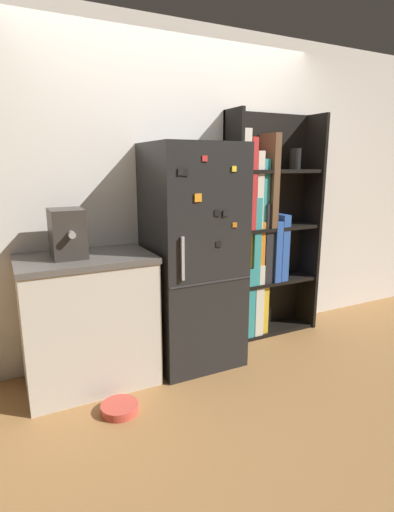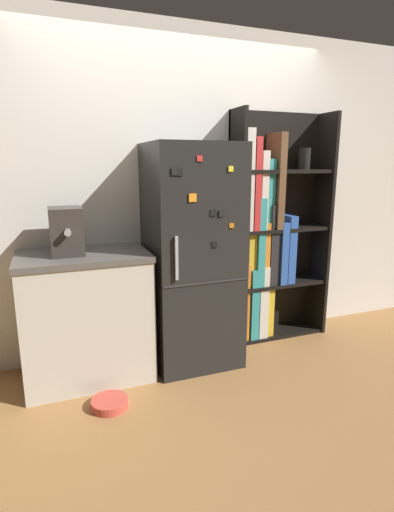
# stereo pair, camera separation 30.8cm
# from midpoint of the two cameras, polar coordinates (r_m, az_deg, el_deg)

# --- Properties ---
(ground_plane) EXTENTS (16.00, 16.00, 0.00)m
(ground_plane) POSITION_cam_midpoint_polar(r_m,az_deg,el_deg) (3.24, -2.28, -15.41)
(ground_plane) COLOR #A87542
(wall_back) EXTENTS (8.00, 0.05, 2.60)m
(wall_back) POSITION_cam_midpoint_polar(r_m,az_deg,el_deg) (3.30, -5.96, 8.76)
(wall_back) COLOR white
(wall_back) RESTS_ON ground_plane
(refrigerator) EXTENTS (0.66, 0.64, 1.69)m
(refrigerator) POSITION_cam_midpoint_polar(r_m,az_deg,el_deg) (3.06, -3.54, -0.13)
(refrigerator) COLOR black
(refrigerator) RESTS_ON ground_plane
(bookshelf) EXTENTS (0.90, 0.29, 1.97)m
(bookshelf) POSITION_cam_midpoint_polar(r_m,az_deg,el_deg) (3.57, 6.62, 2.66)
(bookshelf) COLOR black
(bookshelf) RESTS_ON ground_plane
(kitchen_counter) EXTENTS (0.90, 0.59, 0.93)m
(kitchen_counter) POSITION_cam_midpoint_polar(r_m,az_deg,el_deg) (2.98, -18.17, -8.76)
(kitchen_counter) COLOR beige
(kitchen_counter) RESTS_ON ground_plane
(espresso_machine) EXTENTS (0.22, 0.33, 0.32)m
(espresso_machine) POSITION_cam_midpoint_polar(r_m,az_deg,el_deg) (2.82, -21.05, 3.02)
(espresso_machine) COLOR #38332D
(espresso_machine) RESTS_ON kitchen_counter
(pet_bowl) EXTENTS (0.24, 0.24, 0.05)m
(pet_bowl) POSITION_cam_midpoint_polar(r_m,az_deg,el_deg) (2.78, -14.36, -20.33)
(pet_bowl) COLOR #D84C3F
(pet_bowl) RESTS_ON ground_plane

